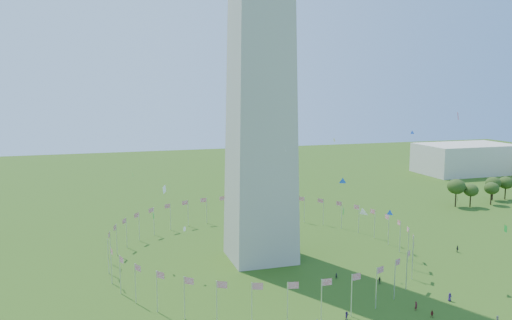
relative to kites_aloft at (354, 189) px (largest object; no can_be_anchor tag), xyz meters
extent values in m
cylinder|color=silver|center=(25.47, 25.24, -18.80)|extent=(0.24, 0.24, 9.00)
cylinder|color=silver|center=(24.86, 32.19, -18.80)|extent=(0.24, 0.24, 9.00)
cylinder|color=silver|center=(23.06, 38.92, -18.80)|extent=(0.24, 0.24, 9.00)
cylinder|color=silver|center=(20.11, 45.24, -18.80)|extent=(0.24, 0.24, 9.00)
cylinder|color=silver|center=(16.11, 50.96, -18.80)|extent=(0.24, 0.24, 9.00)
cylinder|color=silver|center=(11.18, 55.89, -18.80)|extent=(0.24, 0.24, 9.00)
cylinder|color=silver|center=(5.47, 59.89, -18.80)|extent=(0.24, 0.24, 9.00)
cylinder|color=silver|center=(-0.85, 62.83, -18.80)|extent=(0.24, 0.24, 9.00)
cylinder|color=silver|center=(-7.58, 64.64, -18.80)|extent=(0.24, 0.24, 9.00)
cylinder|color=silver|center=(-14.53, 65.24, -18.80)|extent=(0.24, 0.24, 9.00)
cylinder|color=silver|center=(-21.48, 64.64, -18.80)|extent=(0.24, 0.24, 9.00)
cylinder|color=silver|center=(-28.21, 62.83, -18.80)|extent=(0.24, 0.24, 9.00)
cylinder|color=silver|center=(-34.53, 59.89, -18.80)|extent=(0.24, 0.24, 9.00)
cylinder|color=silver|center=(-40.24, 55.89, -18.80)|extent=(0.24, 0.24, 9.00)
cylinder|color=silver|center=(-45.17, 50.96, -18.80)|extent=(0.24, 0.24, 9.00)
cylinder|color=silver|center=(-49.17, 45.24, -18.80)|extent=(0.24, 0.24, 9.00)
cylinder|color=silver|center=(-52.12, 38.92, -18.80)|extent=(0.24, 0.24, 9.00)
cylinder|color=silver|center=(-53.92, 32.19, -18.80)|extent=(0.24, 0.24, 9.00)
cylinder|color=silver|center=(-54.53, 25.24, -18.80)|extent=(0.24, 0.24, 9.00)
cylinder|color=silver|center=(-53.92, 18.30, -18.80)|extent=(0.24, 0.24, 9.00)
cylinder|color=silver|center=(-52.12, 11.56, -18.80)|extent=(0.24, 0.24, 9.00)
cylinder|color=silver|center=(-49.17, 5.24, -18.80)|extent=(0.24, 0.24, 9.00)
cylinder|color=silver|center=(-45.17, -0.47, -18.80)|extent=(0.24, 0.24, 9.00)
cylinder|color=silver|center=(-40.24, -5.40, -18.80)|extent=(0.24, 0.24, 9.00)
cylinder|color=silver|center=(-34.53, -9.40, -18.80)|extent=(0.24, 0.24, 9.00)
cylinder|color=silver|center=(-28.21, -12.34, -18.80)|extent=(0.24, 0.24, 9.00)
cylinder|color=silver|center=(-21.48, -14.15, -18.80)|extent=(0.24, 0.24, 9.00)
cylinder|color=silver|center=(-14.53, -14.76, -18.80)|extent=(0.24, 0.24, 9.00)
cylinder|color=silver|center=(-7.58, -14.15, -18.80)|extent=(0.24, 0.24, 9.00)
cylinder|color=silver|center=(-0.85, -12.34, -18.80)|extent=(0.24, 0.24, 9.00)
cylinder|color=silver|center=(5.47, -9.40, -18.80)|extent=(0.24, 0.24, 9.00)
cylinder|color=silver|center=(11.18, -5.40, -18.80)|extent=(0.24, 0.24, 9.00)
cylinder|color=silver|center=(16.11, -0.47, -18.80)|extent=(0.24, 0.24, 9.00)
cylinder|color=silver|center=(20.11, 5.24, -18.80)|extent=(0.24, 0.24, 9.00)
cylinder|color=silver|center=(23.06, 11.56, -18.80)|extent=(0.24, 0.24, 9.00)
cylinder|color=silver|center=(24.86, 18.30, -18.80)|extent=(0.24, 0.24, 9.00)
cube|color=beige|center=(135.47, 125.24, -15.30)|extent=(50.00, 30.00, 16.00)
imported|color=black|center=(-1.31, 5.34, -22.56)|extent=(0.64, 0.62, 1.48)
imported|color=#242424|center=(7.12, -0.62, -22.43)|extent=(1.03, 0.66, 1.74)
imported|color=#301B51|center=(-9.11, -15.14, -22.44)|extent=(1.62, 1.59, 1.71)
imported|color=#321B52|center=(16.63, -13.79, -22.36)|extent=(1.02, 0.80, 1.87)
imported|color=#53131C|center=(6.84, -15.56, -22.33)|extent=(0.82, 0.67, 1.94)
imported|color=#262626|center=(40.47, 13.24, -22.29)|extent=(1.04, 1.34, 2.01)
imported|color=gray|center=(18.68, -25.42, -22.49)|extent=(0.79, 0.93, 1.62)
imported|color=maroon|center=(7.99, -19.37, -22.56)|extent=(0.82, 0.89, 1.47)
plane|color=blue|center=(1.93, 9.59, 0.02)|extent=(1.82, 1.13, 2.06)
plane|color=white|center=(-44.38, -11.78, 4.94)|extent=(0.81, 1.51, 1.71)
plane|color=green|center=(-47.85, 25.98, 1.56)|extent=(0.44, 1.75, 1.74)
plane|color=white|center=(-36.43, 17.47, -11.11)|extent=(1.28, 0.24, 1.27)
plane|color=white|center=(-14.61, 6.39, 9.01)|extent=(1.73, 0.93, 1.71)
plane|color=yellow|center=(2.82, 16.66, 9.63)|extent=(0.85, 0.67, 1.07)
plane|color=green|center=(10.82, -33.86, -0.93)|extent=(0.11, 1.37, 1.37)
plane|color=blue|center=(12.84, 5.09, -7.81)|extent=(1.29, 1.04, 1.55)
plane|color=green|center=(0.84, 6.63, -6.83)|extent=(1.19, 1.56, 1.83)
plane|color=green|center=(-42.95, 26.93, -9.71)|extent=(0.92, 1.34, 1.61)
plane|color=blue|center=(27.34, 18.29, 10.77)|extent=(1.12, 0.38, 1.06)
plane|color=green|center=(25.14, -4.08, -3.00)|extent=(1.46, 1.51, 2.09)
plane|color=white|center=(4.74, 3.82, -6.68)|extent=(1.57, 2.84, 2.60)
plane|color=red|center=(12.35, -18.35, 17.50)|extent=(1.10, 1.47, 1.81)
ellipsoid|color=#36531B|center=(77.04, 59.77, -17.87)|extent=(6.94, 6.94, 10.85)
ellipsoid|color=#36531B|center=(82.52, 57.99, -18.84)|extent=(5.71, 5.71, 8.92)
ellipsoid|color=#36531B|center=(93.11, 58.71, -18.82)|extent=(5.73, 5.73, 8.96)
ellipsoid|color=#36531B|center=(99.61, 65.05, -18.48)|extent=(6.17, 6.17, 9.63)
ellipsoid|color=#36531B|center=(105.77, 64.66, -18.52)|extent=(6.11, 6.11, 9.54)
camera|label=1|loc=(-54.44, -100.44, 22.84)|focal=35.00mm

